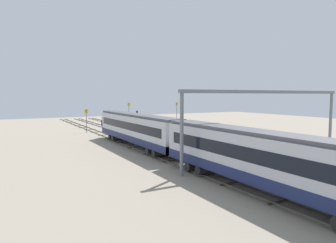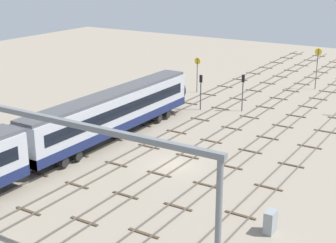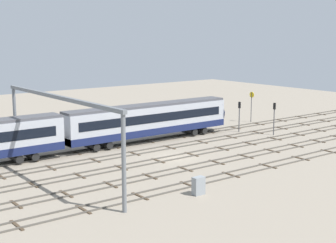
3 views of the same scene
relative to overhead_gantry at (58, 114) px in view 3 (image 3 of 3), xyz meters
The scene contains 11 objects.
ground_plane 15.55m from the overhead_gantry, ahead, with size 142.42×142.42×0.00m, color gray.
track_near_foreground 17.93m from the overhead_gantry, 32.36° to the right, with size 126.42×2.40×0.16m.
track_second_near 16.16m from the overhead_gantry, 17.57° to the right, with size 126.42×2.40×0.16m.
track_middle 15.53m from the overhead_gantry, ahead, with size 126.42×2.40×0.16m.
track_second_far 16.16m from the overhead_gantry, 17.61° to the left, with size 126.42×2.40×0.16m.
track_with_train 17.93m from the overhead_gantry, 32.39° to the left, with size 126.42×2.40×0.16m.
overhead_gantry is the anchor object (origin of this frame).
speed_sign_far_trackside 39.90m from the overhead_gantry, 15.95° to the left, with size 0.14×0.92×4.86m.
signal_light_trackside_approach 31.78m from the overhead_gantry, 11.70° to the left, with size 0.31×0.32×4.36m.
signal_light_trackside_departure 33.33m from the overhead_gantry, ahead, with size 0.31×0.32×4.52m.
relay_cabinet 14.97m from the overhead_gantry, 57.06° to the right, with size 1.12×0.63×1.61m.
Camera 3 is at (-34.50, -43.50, 13.96)m, focal length 53.64 mm.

